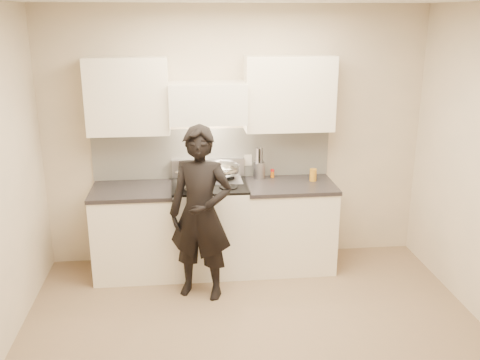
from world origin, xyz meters
name	(u,v)px	position (x,y,z in m)	size (l,w,h in m)	color
ground_plane	(257,344)	(0.00, 0.00, 0.00)	(4.00, 4.00, 0.00)	#80654B
room_shell	(245,144)	(-0.06, 0.37, 1.60)	(4.04, 3.54, 2.70)	beige
stove	(210,227)	(-0.30, 1.42, 0.47)	(0.76, 0.65, 0.96)	white
counter_right	(289,225)	(0.53, 1.43, 0.46)	(0.92, 0.67, 0.92)	white
counter_left	(135,231)	(-1.08, 1.43, 0.46)	(0.82, 0.67, 0.92)	white
wok	(224,170)	(-0.14, 1.57, 1.05)	(0.33, 0.41, 0.27)	#B2B2B2
stock_pot	(193,179)	(-0.47, 1.28, 1.04)	(0.35, 0.31, 0.17)	#B2B2B2
utensil_crock	(259,169)	(0.24, 1.65, 1.02)	(0.12, 0.12, 0.33)	#B3B3BD
spice_jar	(272,173)	(0.39, 1.65, 0.97)	(0.04, 0.04, 0.09)	orange
oil_glass	(313,175)	(0.79, 1.49, 0.98)	(0.07, 0.07, 0.13)	#B97B1D
person	(201,214)	(-0.41, 0.89, 0.83)	(0.60, 0.40, 1.65)	black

